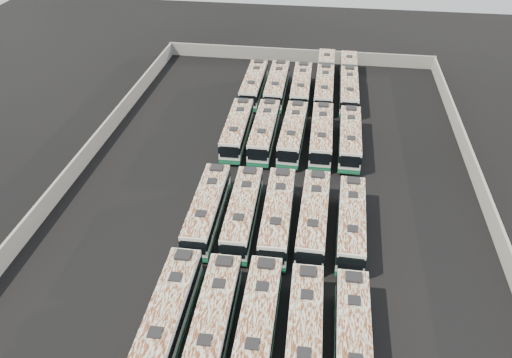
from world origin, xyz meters
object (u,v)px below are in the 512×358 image
Objects in this scene: bus_midback_far_left at (237,129)px; bus_midback_left at (264,131)px; bus_midfront_far_right at (351,223)px; bus_back_right at (325,80)px; bus_midfront_far_left at (207,209)px; bus_front_center at (257,327)px; bus_midfront_center at (278,215)px; bus_front_far_left at (168,316)px; bus_back_far_left at (254,84)px; bus_front_left at (213,323)px; bus_midback_center at (293,133)px; bus_midback_right at (321,135)px; bus_midfront_right at (313,217)px; bus_midfront_left at (243,212)px; bus_front_right at (304,335)px; bus_midback_far_right at (350,138)px; bus_back_far_right at (349,82)px; bus_back_left at (277,85)px; bus_back_center at (301,87)px; bus_front_far_right at (353,341)px.

bus_midback_left is (3.44, -0.02, 0.04)m from bus_midback_far_left.
bus_midfront_far_right is 33.38m from bus_back_right.
bus_front_center is at bearing -63.74° from bus_midfront_far_left.
bus_midfront_far_left reaches higher than bus_midback_far_left.
bus_midfront_center is 1.03× the size of bus_midback_far_left.
bus_back_far_left is at bearing 89.20° from bus_front_far_left.
bus_midfront_far_right is at bearing -1.42° from bus_midfront_far_left.
bus_front_left and bus_midback_center have the same top height.
bus_midback_left is 7.07m from bus_midback_right.
bus_midfront_right is 1.04× the size of bus_midfront_far_right.
bus_front_right is at bearing -64.34° from bus_midfront_left.
bus_midfront_left is 1.01× the size of bus_midback_far_right.
bus_midback_far_left is at bearing 111.64° from bus_midfront_center.
bus_front_left reaches higher than bus_back_far_right.
bus_midfront_left is 0.99× the size of bus_back_far_left.
bus_front_far_left is at bearing 176.91° from bus_front_left.
bus_back_left reaches higher than bus_midfront_far_right.
bus_midfront_center reaches higher than bus_midfront_far_left.
bus_midback_far_left is 15.42m from bus_back_center.
bus_midback_far_left is at bearing 123.55° from bus_midfront_right.
bus_midfront_right reaches higher than bus_front_far_right.
bus_midfront_far_left is at bearing -90.53° from bus_back_far_left.
bus_midfront_center is (3.41, 13.57, 0.03)m from bus_front_left.
bus_back_center reaches higher than bus_midback_center.
bus_front_left is 0.66× the size of bus_back_far_right.
bus_midfront_right is 1.01× the size of bus_back_center.
bus_back_center is at bearing 0.30° from bus_back_far_left.
bus_midback_left is (-10.56, 16.33, 0.06)m from bus_midfront_far_right.
bus_front_center is 1.03× the size of bus_midback_far_right.
bus_midback_right is at bearing 2.56° from bus_midback_center.
bus_midfront_center reaches higher than bus_midfront_right.
bus_midback_left reaches higher than bus_midback_far_left.
bus_front_left is at bearing -2.49° from bus_front_far_left.
bus_back_far_left is 0.98× the size of bus_back_left.
bus_front_left is at bearing 179.48° from bus_front_far_right.
bus_back_far_right is (7.01, 46.47, -0.06)m from bus_front_center.
bus_front_center is at bearing 174.80° from bus_front_right.
bus_midfront_left is (-10.49, 13.73, 0.02)m from bus_front_far_right.
bus_front_center is at bearing -88.91° from bus_midback_center.
bus_midback_center is at bearing -63.24° from bus_back_far_left.
bus_midback_far_right is (3.53, 29.95, -0.02)m from bus_front_right.
bus_midfront_center is (3.45, -0.10, 0.06)m from bus_midfront_left.
bus_midfront_center is at bearing -88.95° from bus_midback_center.
bus_midfront_right reaches higher than bus_midfront_left.
bus_midfront_center reaches higher than bus_front_far_right.
bus_front_far_left is 44.09m from bus_back_center.
bus_front_far_right is 46.95m from bus_back_right.
bus_back_far_left reaches higher than bus_back_far_right.
bus_midfront_left is 0.98× the size of bus_midfront_right.
bus_front_right is 43.84m from bus_back_center.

